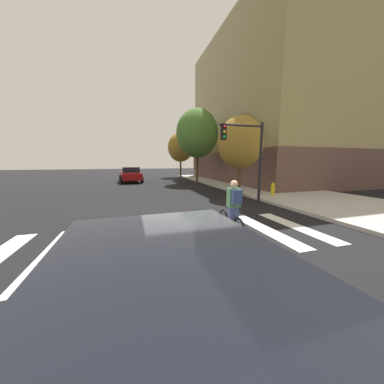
# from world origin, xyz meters

# --- Properties ---
(ground_plane) EXTENTS (120.00, 120.00, 0.00)m
(ground_plane) POSITION_xyz_m (0.00, 0.00, 0.00)
(ground_plane) COLOR black
(crosswalk_stripes) EXTENTS (9.06, 3.42, 0.01)m
(crosswalk_stripes) POSITION_xyz_m (-0.36, 0.00, 0.01)
(crosswalk_stripes) COLOR silver
(crosswalk_stripes) RESTS_ON ground
(manhole_cover) EXTENTS (0.64, 0.64, 0.01)m
(manhole_cover) POSITION_xyz_m (0.13, -3.14, 0.00)
(manhole_cover) COLOR #473D1E
(manhole_cover) RESTS_ON ground
(sedan_near) EXTENTS (2.26, 4.65, 1.59)m
(sedan_near) POSITION_xyz_m (-1.25, -3.96, 0.82)
(sedan_near) COLOR maroon
(sedan_near) RESTS_ON ground
(sedan_mid) EXTENTS (2.55, 4.88, 1.64)m
(sedan_mid) POSITION_xyz_m (-1.53, 17.49, 0.84)
(sedan_mid) COLOR maroon
(sedan_mid) RESTS_ON ground
(cyclist) EXTENTS (0.37, 1.71, 1.69)m
(cyclist) POSITION_xyz_m (1.39, -0.14, 0.84)
(cyclist) COLOR black
(cyclist) RESTS_ON ground
(traffic_light_near) EXTENTS (2.47, 0.28, 4.20)m
(traffic_light_near) POSITION_xyz_m (4.23, 3.78, 2.86)
(traffic_light_near) COLOR black
(traffic_light_near) RESTS_ON ground
(fire_hydrant) EXTENTS (0.33, 0.22, 0.78)m
(fire_hydrant) POSITION_xyz_m (6.94, 5.04, 0.53)
(fire_hydrant) COLOR gold
(fire_hydrant) RESTS_ON sidewalk
(street_tree_near) EXTENTS (2.82, 2.82, 5.02)m
(street_tree_near) POSITION_xyz_m (5.12, 6.02, 3.38)
(street_tree_near) COLOR #4C3823
(street_tree_near) RESTS_ON ground
(street_tree_mid) EXTENTS (4.13, 4.13, 7.35)m
(street_tree_mid) POSITION_xyz_m (4.96, 14.10, 4.97)
(street_tree_mid) COLOR #4C3823
(street_tree_mid) RESTS_ON ground
(street_tree_far) EXTENTS (3.46, 3.46, 6.16)m
(street_tree_far) POSITION_xyz_m (5.24, 22.29, 4.16)
(street_tree_far) COLOR #4C3823
(street_tree_far) RESTS_ON ground
(corner_building) EXTENTS (17.35, 18.14, 15.64)m
(corner_building) POSITION_xyz_m (16.27, 14.69, 7.77)
(corner_building) COLOR brown
(corner_building) RESTS_ON ground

